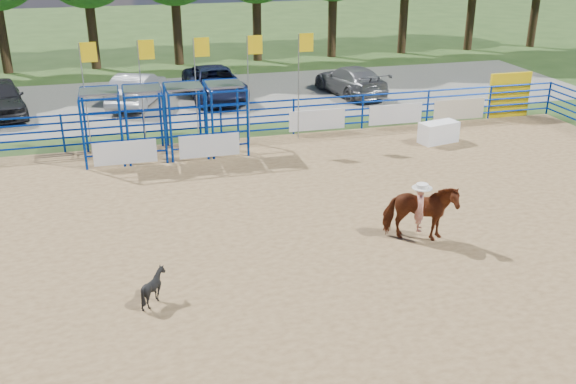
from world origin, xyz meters
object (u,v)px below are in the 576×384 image
object	(u,v)px
calf	(154,287)
car_d	(350,80)
announcer_table	(439,132)
car_a	(1,98)
car_b	(137,89)
car_c	(215,83)
horse_and_rider	(420,210)

from	to	relation	value
calf	car_d	size ratio (longest dim) A/B	0.16
announcer_table	car_a	bearing A→B (deg)	153.20
car_a	car_d	size ratio (longest dim) A/B	0.95
car_b	car_d	world-z (taller)	car_b
announcer_table	car_b	world-z (taller)	car_b
car_b	car_d	xyz separation A→B (m)	(10.57, -0.64, -0.05)
calf	car_d	xyz separation A→B (m)	(11.06, 17.44, 0.31)
car_b	car_c	world-z (taller)	car_b
horse_and_rider	car_d	size ratio (longest dim) A/B	0.46
announcer_table	calf	xyz separation A→B (m)	(-11.71, -9.05, -0.01)
car_a	announcer_table	bearing A→B (deg)	-38.83
horse_and_rider	calf	world-z (taller)	horse_and_rider
horse_and_rider	car_c	xyz separation A→B (m)	(-2.91, 17.00, -0.12)
car_a	car_d	distance (m)	16.60
car_a	calf	bearing A→B (deg)	-84.71
calf	car_c	distance (m)	18.85
horse_and_rider	car_b	distance (m)	18.00
horse_and_rider	car_b	size ratio (longest dim) A/B	0.48
announcer_table	car_d	xyz separation A→B (m)	(-0.65, 8.39, 0.30)
calf	car_c	xyz separation A→B (m)	(4.26, 18.36, 0.36)
announcer_table	car_b	xyz separation A→B (m)	(-11.22, 9.03, 0.35)
announcer_table	calf	world-z (taller)	announcer_table
car_c	car_d	size ratio (longest dim) A/B	1.11
announcer_table	car_c	distance (m)	11.93
car_b	horse_and_rider	bearing A→B (deg)	132.02
calf	car_b	distance (m)	18.09
calf	car_b	size ratio (longest dim) A/B	0.17
car_b	car_c	distance (m)	3.78
car_a	car_b	size ratio (longest dim) A/B	1.01
horse_and_rider	car_d	bearing A→B (deg)	76.40
announcer_table	horse_and_rider	world-z (taller)	horse_and_rider
horse_and_rider	car_a	xyz separation A→B (m)	(-12.71, 16.39, -0.08)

